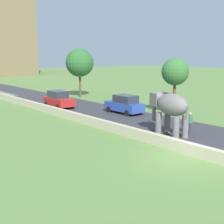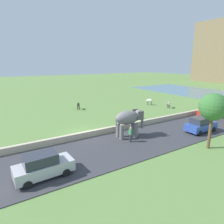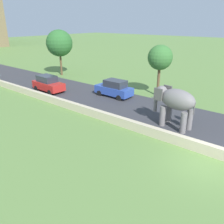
{
  "view_description": "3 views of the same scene",
  "coord_description": "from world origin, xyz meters",
  "px_view_note": "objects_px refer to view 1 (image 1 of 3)",
  "views": [
    {
      "loc": [
        -12.76,
        -9.79,
        5.55
      ],
      "look_at": [
        1.1,
        6.94,
        1.49
      ],
      "focal_mm": 49.11,
      "sensor_mm": 36.0,
      "label": 1
    },
    {
      "loc": [
        19.59,
        -8.55,
        7.91
      ],
      "look_at": [
        -1.43,
        4.43,
        1.66
      ],
      "focal_mm": 31.3,
      "sensor_mm": 36.0,
      "label": 2
    },
    {
      "loc": [
        -11.8,
        -2.96,
        7.5
      ],
      "look_at": [
        -0.1,
        6.55,
        1.56
      ],
      "focal_mm": 37.33,
      "sensor_mm": 36.0,
      "label": 3
    }
  ],
  "objects_px": {
    "person_beside_elephant": "(190,123)",
    "car_red": "(59,99)",
    "elephant": "(170,107)",
    "car_blue": "(125,104)"
  },
  "relations": [
    {
      "from": "person_beside_elephant",
      "to": "car_red",
      "type": "xyz_separation_m",
      "value": [
        -1.33,
        15.84,
        0.03
      ]
    },
    {
      "from": "elephant",
      "to": "person_beside_elephant",
      "type": "height_order",
      "value": "elephant"
    },
    {
      "from": "elephant",
      "to": "car_blue",
      "type": "distance_m",
      "value": 8.75
    },
    {
      "from": "elephant",
      "to": "car_blue",
      "type": "xyz_separation_m",
      "value": [
        3.12,
        8.1,
        -1.14
      ]
    },
    {
      "from": "elephant",
      "to": "person_beside_elephant",
      "type": "bearing_deg",
      "value": -30.21
    },
    {
      "from": "person_beside_elephant",
      "to": "car_red",
      "type": "distance_m",
      "value": 15.9
    },
    {
      "from": "elephant",
      "to": "car_blue",
      "type": "height_order",
      "value": "elephant"
    },
    {
      "from": "car_blue",
      "to": "car_red",
      "type": "distance_m",
      "value": 7.66
    },
    {
      "from": "elephant",
      "to": "car_red",
      "type": "relative_size",
      "value": 0.87
    },
    {
      "from": "car_blue",
      "to": "car_red",
      "type": "bearing_deg",
      "value": 114.26
    }
  ]
}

